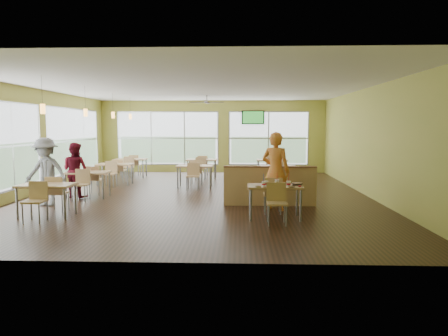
{
  "coord_description": "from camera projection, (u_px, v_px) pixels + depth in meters",
  "views": [
    {
      "loc": [
        1.2,
        -11.85,
        2.07
      ],
      "look_at": [
        0.8,
        -1.37,
        0.96
      ],
      "focal_mm": 32.0,
      "sensor_mm": 36.0,
      "label": 1
    }
  ],
  "objects": [
    {
      "name": "ceiling_fan",
      "position": [
        207.0,
        102.0,
        14.71
      ],
      "size": [
        1.25,
        1.25,
        0.29
      ],
      "color": "#2D2119",
      "rests_on": "ceiling"
    },
    {
      "name": "window_bays",
      "position": [
        137.0,
        142.0,
        15.04
      ],
      "size": [
        9.24,
        10.24,
        2.38
      ],
      "color": "white",
      "rests_on": "room"
    },
    {
      "name": "pendant_lights",
      "position": [
        100.0,
        114.0,
        12.57
      ],
      "size": [
        0.11,
        7.31,
        0.86
      ],
      "color": "#2D2119",
      "rests_on": "ceiling"
    },
    {
      "name": "tv_backwall",
      "position": [
        253.0,
        117.0,
        17.57
      ],
      "size": [
        1.0,
        0.07,
        0.6
      ],
      "color": "black",
      "rests_on": "wall_back"
    },
    {
      "name": "ketchup_cup",
      "position": [
        300.0,
        186.0,
        8.69
      ],
      "size": [
        0.06,
        0.06,
        0.03
      ],
      "primitive_type": "cylinder",
      "color": "#AD1620",
      "rests_on": "main_table"
    },
    {
      "name": "patron_maroon",
      "position": [
        75.0,
        170.0,
        11.54
      ],
      "size": [
        0.92,
        0.81,
        1.6
      ],
      "primitive_type": "imported",
      "rotation": [
        0.0,
        0.0,
        2.84
      ],
      "color": "#590E1A",
      "rests_on": "floor"
    },
    {
      "name": "wrapper_left",
      "position": [
        258.0,
        186.0,
        8.64
      ],
      "size": [
        0.14,
        0.13,
        0.04
      ],
      "primitive_type": "ellipsoid",
      "rotation": [
        0.0,
        0.0,
        0.01
      ],
      "color": "olive",
      "rests_on": "main_table"
    },
    {
      "name": "dining_tables",
      "position": [
        174.0,
        168.0,
        13.71
      ],
      "size": [
        6.92,
        8.72,
        0.87
      ],
      "color": "tan",
      "rests_on": "floor"
    },
    {
      "name": "cup_blue",
      "position": [
        264.0,
        184.0,
        8.69
      ],
      "size": [
        0.08,
        0.08,
        0.31
      ],
      "color": "white",
      "rests_on": "main_table"
    },
    {
      "name": "room",
      "position": [
        199.0,
        142.0,
        11.87
      ],
      "size": [
        12.0,
        12.04,
        3.2
      ],
      "color": "black",
      "rests_on": "ground"
    },
    {
      "name": "cup_red_near",
      "position": [
        277.0,
        183.0,
        8.8
      ],
      "size": [
        0.1,
        0.1,
        0.37
      ],
      "color": "white",
      "rests_on": "main_table"
    },
    {
      "name": "wrapper_mid",
      "position": [
        278.0,
        184.0,
        8.92
      ],
      "size": [
        0.19,
        0.18,
        0.04
      ],
      "primitive_type": "ellipsoid",
      "rotation": [
        0.0,
        0.0,
        0.13
      ],
      "color": "olive",
      "rests_on": "main_table"
    },
    {
      "name": "wrapper_right",
      "position": [
        292.0,
        187.0,
        8.59
      ],
      "size": [
        0.16,
        0.14,
        0.04
      ],
      "primitive_type": "ellipsoid",
      "rotation": [
        0.0,
        0.0,
        0.09
      ],
      "color": "olive",
      "rests_on": "main_table"
    },
    {
      "name": "main_table",
      "position": [
        275.0,
        191.0,
        8.91
      ],
      "size": [
        1.22,
        1.52,
        0.87
      ],
      "color": "tan",
      "rests_on": "floor"
    },
    {
      "name": "man_plaid",
      "position": [
        276.0,
        171.0,
        9.79
      ],
      "size": [
        0.83,
        0.71,
        1.93
      ],
      "primitive_type": "imported",
      "rotation": [
        0.0,
        0.0,
        2.71
      ],
      "color": "#DB4418",
      "rests_on": "floor"
    },
    {
      "name": "cup_yellow",
      "position": [
        266.0,
        183.0,
        8.75
      ],
      "size": [
        0.09,
        0.09,
        0.32
      ],
      "color": "white",
      "rests_on": "main_table"
    },
    {
      "name": "food_basket",
      "position": [
        297.0,
        184.0,
        8.89
      ],
      "size": [
        0.25,
        0.25,
        0.06
      ],
      "color": "black",
      "rests_on": "main_table"
    },
    {
      "name": "patron_grey",
      "position": [
        46.0,
        172.0,
        10.34
      ],
      "size": [
        1.22,
        0.79,
        1.77
      ],
      "primitive_type": "imported",
      "rotation": [
        0.0,
        0.0,
        -0.12
      ],
      "color": "slate",
      "rests_on": "floor"
    },
    {
      "name": "half_wall_divider",
      "position": [
        270.0,
        186.0,
        10.36
      ],
      "size": [
        2.4,
        0.14,
        1.04
      ],
      "color": "tan",
      "rests_on": "floor"
    },
    {
      "name": "cup_red_far",
      "position": [
        289.0,
        184.0,
        8.65
      ],
      "size": [
        0.1,
        0.1,
        0.36
      ],
      "color": "white",
      "rests_on": "main_table"
    }
  ]
}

